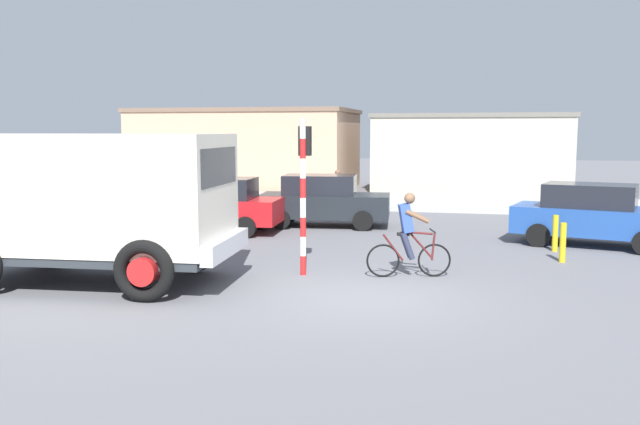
{
  "coord_description": "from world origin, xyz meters",
  "views": [
    {
      "loc": [
        1.78,
        -11.48,
        2.96
      ],
      "look_at": [
        -1.37,
        2.5,
        1.2
      ],
      "focal_mm": 37.5,
      "sensor_mm": 36.0,
      "label": 1
    }
  ],
  "objects_px": {
    "bollard_near": "(563,243)",
    "bollard_far": "(555,233)",
    "truck_foreground": "(91,198)",
    "car_red_near": "(323,200)",
    "cyclist": "(408,235)",
    "car_white_mid": "(213,205)",
    "traffic_light_pole": "(304,175)",
    "car_far_side": "(593,214)",
    "pedestrian_near_kerb": "(338,192)"
  },
  "relations": [
    {
      "from": "bollard_near",
      "to": "bollard_far",
      "type": "distance_m",
      "value": 1.4
    },
    {
      "from": "truck_foreground",
      "to": "car_red_near",
      "type": "height_order",
      "value": "truck_foreground"
    },
    {
      "from": "cyclist",
      "to": "car_white_mid",
      "type": "relative_size",
      "value": 0.42
    },
    {
      "from": "truck_foreground",
      "to": "traffic_light_pole",
      "type": "height_order",
      "value": "traffic_light_pole"
    },
    {
      "from": "truck_foreground",
      "to": "cyclist",
      "type": "relative_size",
      "value": 3.24
    },
    {
      "from": "traffic_light_pole",
      "to": "car_red_near",
      "type": "height_order",
      "value": "traffic_light_pole"
    },
    {
      "from": "car_far_side",
      "to": "car_red_near",
      "type": "bearing_deg",
      "value": 165.51
    },
    {
      "from": "car_far_side",
      "to": "bollard_far",
      "type": "xyz_separation_m",
      "value": [
        -1.05,
        -1.09,
        -0.37
      ]
    },
    {
      "from": "car_white_mid",
      "to": "pedestrian_near_kerb",
      "type": "distance_m",
      "value": 5.34
    },
    {
      "from": "pedestrian_near_kerb",
      "to": "cyclist",
      "type": "bearing_deg",
      "value": -70.47
    },
    {
      "from": "truck_foreground",
      "to": "bollard_near",
      "type": "bearing_deg",
      "value": 24.39
    },
    {
      "from": "car_red_near",
      "to": "traffic_light_pole",
      "type": "bearing_deg",
      "value": -80.86
    },
    {
      "from": "traffic_light_pole",
      "to": "car_red_near",
      "type": "bearing_deg",
      "value": 99.14
    },
    {
      "from": "car_red_near",
      "to": "bollard_near",
      "type": "bearing_deg",
      "value": -34.27
    },
    {
      "from": "cyclist",
      "to": "car_red_near",
      "type": "height_order",
      "value": "cyclist"
    },
    {
      "from": "cyclist",
      "to": "car_white_mid",
      "type": "distance_m",
      "value": 7.75
    },
    {
      "from": "bollard_far",
      "to": "car_red_near",
      "type": "bearing_deg",
      "value": 154.99
    },
    {
      "from": "truck_foreground",
      "to": "car_white_mid",
      "type": "height_order",
      "value": "truck_foreground"
    },
    {
      "from": "traffic_light_pole",
      "to": "bollard_near",
      "type": "relative_size",
      "value": 3.56
    },
    {
      "from": "car_far_side",
      "to": "cyclist",
      "type": "bearing_deg",
      "value": -132.01
    },
    {
      "from": "traffic_light_pole",
      "to": "bollard_near",
      "type": "height_order",
      "value": "traffic_light_pole"
    },
    {
      "from": "cyclist",
      "to": "traffic_light_pole",
      "type": "distance_m",
      "value": 2.45
    },
    {
      "from": "traffic_light_pole",
      "to": "bollard_far",
      "type": "relative_size",
      "value": 3.56
    },
    {
      "from": "truck_foreground",
      "to": "pedestrian_near_kerb",
      "type": "xyz_separation_m",
      "value": [
        2.64,
        11.18,
        -0.82
      ]
    },
    {
      "from": "car_white_mid",
      "to": "bollard_near",
      "type": "height_order",
      "value": "car_white_mid"
    },
    {
      "from": "car_white_mid",
      "to": "bollard_near",
      "type": "bearing_deg",
      "value": -14.67
    },
    {
      "from": "cyclist",
      "to": "bollard_far",
      "type": "bearing_deg",
      "value": 48.59
    },
    {
      "from": "traffic_light_pole",
      "to": "bollard_far",
      "type": "xyz_separation_m",
      "value": [
        5.4,
        3.91,
        -1.62
      ]
    },
    {
      "from": "pedestrian_near_kerb",
      "to": "bollard_near",
      "type": "bearing_deg",
      "value": -46.82
    },
    {
      "from": "pedestrian_near_kerb",
      "to": "bollard_far",
      "type": "bearing_deg",
      "value": -40.45
    },
    {
      "from": "truck_foreground",
      "to": "car_far_side",
      "type": "xyz_separation_m",
      "value": [
        10.26,
        6.66,
        -0.85
      ]
    },
    {
      "from": "pedestrian_near_kerb",
      "to": "car_far_side",
      "type": "bearing_deg",
      "value": -30.65
    },
    {
      "from": "car_red_near",
      "to": "car_far_side",
      "type": "relative_size",
      "value": 0.96
    },
    {
      "from": "cyclist",
      "to": "car_far_side",
      "type": "height_order",
      "value": "cyclist"
    },
    {
      "from": "truck_foreground",
      "to": "car_red_near",
      "type": "relative_size",
      "value": 1.34
    },
    {
      "from": "car_far_side",
      "to": "pedestrian_near_kerb",
      "type": "distance_m",
      "value": 8.86
    },
    {
      "from": "traffic_light_pole",
      "to": "bollard_far",
      "type": "height_order",
      "value": "traffic_light_pole"
    },
    {
      "from": "pedestrian_near_kerb",
      "to": "car_white_mid",
      "type": "bearing_deg",
      "value": -121.73
    },
    {
      "from": "bollard_near",
      "to": "bollard_far",
      "type": "height_order",
      "value": "same"
    },
    {
      "from": "truck_foreground",
      "to": "traffic_light_pole",
      "type": "xyz_separation_m",
      "value": [
        3.81,
        1.67,
        0.4
      ]
    },
    {
      "from": "car_far_side",
      "to": "pedestrian_near_kerb",
      "type": "height_order",
      "value": "pedestrian_near_kerb"
    },
    {
      "from": "car_white_mid",
      "to": "pedestrian_near_kerb",
      "type": "xyz_separation_m",
      "value": [
        2.81,
        4.55,
        0.03
      ]
    },
    {
      "from": "cyclist",
      "to": "bollard_near",
      "type": "height_order",
      "value": "cyclist"
    },
    {
      "from": "car_white_mid",
      "to": "bollard_near",
      "type": "relative_size",
      "value": 4.57
    },
    {
      "from": "truck_foreground",
      "to": "bollard_near",
      "type": "xyz_separation_m",
      "value": [
        9.21,
        4.18,
        -1.22
      ]
    },
    {
      "from": "cyclist",
      "to": "pedestrian_near_kerb",
      "type": "bearing_deg",
      "value": 109.53
    },
    {
      "from": "pedestrian_near_kerb",
      "to": "bollard_near",
      "type": "distance_m",
      "value": 9.61
    },
    {
      "from": "car_red_near",
      "to": "bollard_far",
      "type": "xyz_separation_m",
      "value": [
        6.52,
        -3.04,
        -0.37
      ]
    },
    {
      "from": "car_red_near",
      "to": "bollard_near",
      "type": "relative_size",
      "value": 4.61
    },
    {
      "from": "car_far_side",
      "to": "bollard_near",
      "type": "height_order",
      "value": "car_far_side"
    }
  ]
}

